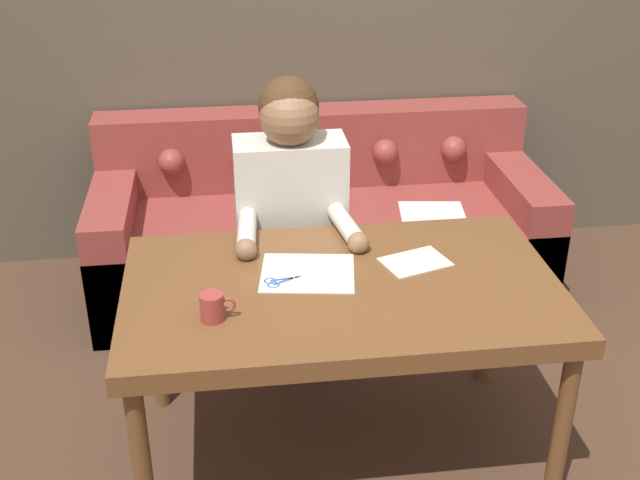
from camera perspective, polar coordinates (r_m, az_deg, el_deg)
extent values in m
plane|color=#4C3323|center=(3.09, 3.97, -15.79)|extent=(16.00, 16.00, 0.00)
cube|color=brown|center=(4.16, -0.42, 16.05)|extent=(8.00, 0.06, 2.60)
cube|color=brown|center=(2.73, 1.55, -3.71)|extent=(1.47, 0.88, 0.07)
cylinder|color=brown|center=(2.64, -12.49, -15.75)|extent=(0.06, 0.06, 0.67)
cylinder|color=brown|center=(2.82, 16.77, -13.04)|extent=(0.06, 0.06, 0.67)
cylinder|color=brown|center=(3.23, -11.60, -6.62)|extent=(0.06, 0.06, 0.67)
cylinder|color=brown|center=(3.39, 11.92, -4.97)|extent=(0.06, 0.06, 0.67)
cube|color=brown|center=(4.05, 0.06, -0.56)|extent=(2.20, 0.90, 0.44)
cube|color=brown|center=(4.18, -0.54, 6.69)|extent=(2.20, 0.22, 0.40)
cube|color=brown|center=(4.02, -14.20, -0.38)|extent=(0.20, 0.90, 0.60)
cube|color=brown|center=(4.24, 13.56, 1.21)|extent=(0.20, 0.90, 0.60)
sphere|color=brown|center=(4.04, -10.52, 5.48)|extent=(0.13, 0.13, 0.13)
sphere|color=brown|center=(4.04, -5.41, 5.79)|extent=(0.13, 0.13, 0.13)
sphere|color=brown|center=(4.06, -0.32, 6.06)|extent=(0.13, 0.13, 0.13)
sphere|color=brown|center=(4.12, 4.67, 6.27)|extent=(0.13, 0.13, 0.13)
sphere|color=brown|center=(4.21, 9.50, 6.42)|extent=(0.13, 0.13, 0.13)
cube|color=white|center=(3.95, 7.97, 2.00)|extent=(0.34, 0.28, 0.00)
cylinder|color=#33281E|center=(3.48, -1.95, -5.43)|extent=(0.28, 0.28, 0.46)
cube|color=beige|center=(3.23, -2.09, 2.31)|extent=(0.44, 0.22, 0.57)
sphere|color=#896042|center=(3.07, -2.18, 8.78)|extent=(0.23, 0.23, 0.23)
sphere|color=#472D19|center=(3.09, -2.24, 9.45)|extent=(0.23, 0.23, 0.23)
cylinder|color=beige|center=(2.98, -5.22, 0.58)|extent=(0.09, 0.29, 0.07)
sphere|color=#896042|center=(2.86, -5.30, -0.69)|extent=(0.08, 0.08, 0.08)
cylinder|color=beige|center=(3.01, 1.90, 0.99)|extent=(0.11, 0.29, 0.07)
sphere|color=#896042|center=(2.90, 2.74, -0.20)|extent=(0.08, 0.08, 0.08)
cube|color=beige|center=(2.76, -0.89, -2.36)|extent=(0.36, 0.32, 0.00)
cube|color=beige|center=(2.85, 6.79, -1.55)|extent=(0.26, 0.22, 0.00)
cube|color=silver|center=(2.76, -0.75, -2.36)|extent=(0.12, 0.07, 0.00)
cube|color=#2D569E|center=(2.71, -2.59, -2.98)|extent=(0.08, 0.05, 0.00)
torus|color=#2D569E|center=(2.70, -3.33, -3.24)|extent=(0.04, 0.04, 0.01)
cube|color=silver|center=(2.75, -0.55, -2.57)|extent=(0.13, 0.03, 0.00)
cube|color=#2D569E|center=(2.73, -2.71, -2.84)|extent=(0.08, 0.02, 0.00)
torus|color=#2D569E|center=(2.72, -3.57, -2.95)|extent=(0.04, 0.04, 0.01)
cylinder|color=silver|center=(2.73, -1.85, -2.73)|extent=(0.01, 0.01, 0.01)
cylinder|color=#9E3833|center=(2.52, -7.69, -4.75)|extent=(0.08, 0.08, 0.09)
torus|color=#9E3833|center=(2.51, -6.55, -4.59)|extent=(0.05, 0.01, 0.05)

